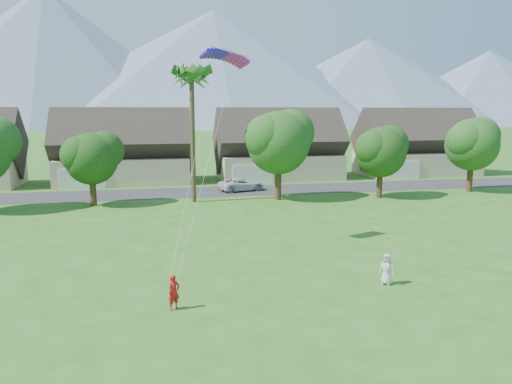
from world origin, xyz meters
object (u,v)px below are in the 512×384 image
object	(u,v)px
watcher	(387,269)
parked_car	(241,184)
kite_flyer	(174,292)
parafoil_kite	(225,55)

from	to	relation	value
watcher	parked_car	size ratio (longest dim) A/B	0.31
kite_flyer	parked_car	distance (m)	32.29
parked_car	parafoil_kite	size ratio (longest dim) A/B	1.59
kite_flyer	parked_car	size ratio (longest dim) A/B	0.31
parked_car	parafoil_kite	distance (m)	24.60
watcher	parked_car	xyz separation A→B (m)	(-1.68, 30.12, -0.09)
kite_flyer	watcher	xyz separation A→B (m)	(10.33, 0.99, 0.01)
kite_flyer	parafoil_kite	size ratio (longest dim) A/B	0.49
watcher	parked_car	bearing A→B (deg)	137.13
kite_flyer	parafoil_kite	xyz separation A→B (m)	(3.76, 9.65, 10.91)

